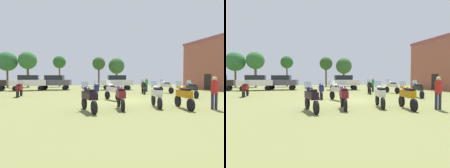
# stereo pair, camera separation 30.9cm
# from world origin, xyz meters

# --- Properties ---
(ground_plane) EXTENTS (44.00, 52.00, 0.02)m
(ground_plane) POSITION_xyz_m (0.00, 0.00, 0.01)
(ground_plane) COLOR olive
(motorcycle_2) EXTENTS (0.62, 2.13, 1.45)m
(motorcycle_2) POSITION_xyz_m (-7.74, 4.53, 0.73)
(motorcycle_2) COLOR black
(motorcycle_2) RESTS_ON ground
(motorcycle_3) EXTENTS (0.71, 2.10, 1.47)m
(motorcycle_3) POSITION_xyz_m (2.30, -4.44, 0.74)
(motorcycle_3) COLOR black
(motorcycle_3) RESTS_ON ground
(motorcycle_4) EXTENTS (0.79, 2.12, 1.46)m
(motorcycle_4) POSITION_xyz_m (6.56, 0.07, 0.74)
(motorcycle_4) COLOR black
(motorcycle_4) RESTS_ON ground
(motorcycle_5) EXTENTS (0.86, 2.17, 1.50)m
(motorcycle_5) POSITION_xyz_m (4.12, 4.43, 0.76)
(motorcycle_5) COLOR black
(motorcycle_5) RESTS_ON ground
(motorcycle_6) EXTENTS (0.68, 2.31, 1.50)m
(motorcycle_6) POSITION_xyz_m (6.76, 4.42, 0.76)
(motorcycle_6) COLOR black
(motorcycle_6) RESTS_ON ground
(motorcycle_7) EXTENTS (0.70, 2.17, 1.47)m
(motorcycle_7) POSITION_xyz_m (-2.79, -3.90, 0.74)
(motorcycle_7) COLOR black
(motorcycle_7) RESTS_ON ground
(motorcycle_8) EXTENTS (0.67, 2.08, 1.46)m
(motorcycle_8) POSITION_xyz_m (-1.02, -3.60, 0.74)
(motorcycle_8) COLOR black
(motorcycle_8) RESTS_ON ground
(motorcycle_9) EXTENTS (0.82, 2.10, 1.46)m
(motorcycle_9) POSITION_xyz_m (-0.47, 0.05, 0.74)
(motorcycle_9) COLOR black
(motorcycle_9) RESTS_ON ground
(motorcycle_10) EXTENTS (0.62, 2.15, 1.44)m
(motorcycle_10) POSITION_xyz_m (-1.45, 1.40, 0.73)
(motorcycle_10) COLOR black
(motorcycle_10) RESTS_ON ground
(motorcycle_11) EXTENTS (0.77, 2.05, 1.47)m
(motorcycle_11) POSITION_xyz_m (1.14, -3.56, 0.74)
(motorcycle_11) COLOR black
(motorcycle_11) RESTS_ON ground
(car_1) EXTENTS (4.51, 2.40, 2.00)m
(car_1) POSITION_xyz_m (3.07, 10.72, 1.19)
(car_1) COLOR black
(car_1) RESTS_ON ground
(car_2) EXTENTS (4.35, 1.92, 2.00)m
(car_2) POSITION_xyz_m (-8.38, 12.49, 1.19)
(car_2) COLOR black
(car_2) RESTS_ON ground
(car_3) EXTENTS (4.55, 2.54, 2.00)m
(car_3) POSITION_xyz_m (-5.16, 12.82, 1.19)
(car_3) COLOR black
(car_3) RESTS_ON ground
(person_1) EXTENTS (0.47, 0.47, 1.73)m
(person_1) POSITION_xyz_m (3.69, -5.10, 1.03)
(person_1) COLOR #272648
(person_1) RESTS_ON ground
(person_2) EXTENTS (0.42, 0.42, 1.65)m
(person_2) POSITION_xyz_m (5.74, 6.98, 0.98)
(person_2) COLOR #22334B
(person_2) RESTS_ON ground
(tree_1) EXTENTS (2.50, 2.50, 5.66)m
(tree_1) POSITION_xyz_m (2.60, 21.12, 4.37)
(tree_1) COLOR brown
(tree_1) RESTS_ON ground
(tree_2) EXTENTS (3.09, 3.09, 6.26)m
(tree_2) POSITION_xyz_m (-10.07, 21.46, 4.68)
(tree_2) COLOR #4E4B25
(tree_2) RESTS_ON ground
(tree_4) EXTENTS (3.34, 3.34, 6.16)m
(tree_4) POSITION_xyz_m (-13.41, 21.82, 4.49)
(tree_4) COLOR brown
(tree_4) RESTS_ON ground
(tree_5) EXTENTS (2.34, 2.34, 5.74)m
(tree_5) POSITION_xyz_m (-4.72, 21.96, 4.54)
(tree_5) COLOR brown
(tree_5) RESTS_ON ground
(tree_6) EXTENTS (3.23, 3.23, 5.67)m
(tree_6) POSITION_xyz_m (6.39, 21.82, 4.04)
(tree_6) COLOR brown
(tree_6) RESTS_ON ground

